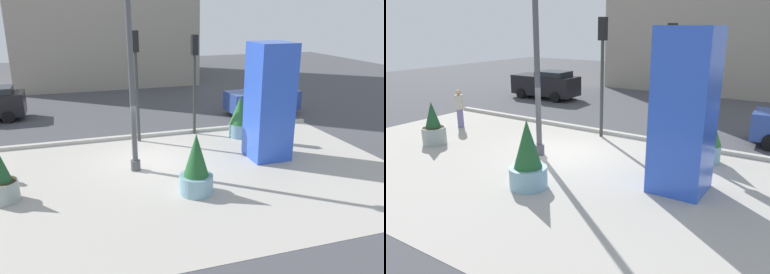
# 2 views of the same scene
# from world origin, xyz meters

# --- Properties ---
(ground_plane) EXTENTS (60.00, 60.00, 0.00)m
(ground_plane) POSITION_xyz_m (0.00, 4.00, 0.00)
(ground_plane) COLOR #47474C
(plaza_pavement) EXTENTS (18.00, 10.00, 0.02)m
(plaza_pavement) POSITION_xyz_m (0.00, -2.00, 0.00)
(plaza_pavement) COLOR #ADA89E
(plaza_pavement) RESTS_ON ground_plane
(curb_strip) EXTENTS (18.00, 0.24, 0.16)m
(curb_strip) POSITION_xyz_m (0.00, 3.12, 0.08)
(curb_strip) COLOR #B7B2A8
(curb_strip) RESTS_ON ground_plane
(lamp_post) EXTENTS (0.44, 0.44, 6.96)m
(lamp_post) POSITION_xyz_m (-0.65, -0.70, 3.39)
(lamp_post) COLOR #4C4C51
(lamp_post) RESTS_ON ground_plane
(art_pillar_blue) EXTENTS (1.51, 1.51, 4.60)m
(art_pillar_blue) POSITION_xyz_m (4.67, -0.93, 2.30)
(art_pillar_blue) COLOR blue
(art_pillar_blue) RESTS_ON ground_plane
(potted_plant_near_left) EXTENTS (0.93, 0.93, 1.73)m
(potted_plant_near_left) POSITION_xyz_m (-5.00, -1.96, 0.68)
(potted_plant_near_left) COLOR gray
(potted_plant_near_left) RESTS_ON ground_plane
(potted_plant_curbside) EXTENTS (0.97, 0.97, 1.95)m
(potted_plant_curbside) POSITION_xyz_m (4.70, 1.84, 0.96)
(potted_plant_curbside) COLOR #7AA8B7
(potted_plant_curbside) RESTS_ON ground_plane
(potted_plant_mid_plaza) EXTENTS (1.11, 1.11, 2.06)m
(potted_plant_mid_plaza) POSITION_xyz_m (0.92, -3.19, 0.88)
(potted_plant_mid_plaza) COLOR #7AA8B7
(potted_plant_mid_plaza) RESTS_ON ground_plane
(traffic_light_corner) EXTENTS (0.28, 0.42, 4.92)m
(traffic_light_corner) POSITION_xyz_m (0.07, 2.63, 3.29)
(traffic_light_corner) COLOR #333833
(traffic_light_corner) RESTS_ON ground_plane
(traffic_light_far_side) EXTENTS (0.28, 0.42, 4.68)m
(traffic_light_far_side) POSITION_xyz_m (2.82, 2.92, 3.15)
(traffic_light_far_side) COLOR #333833
(traffic_light_far_side) RESTS_ON ground_plane
(car_passing_lane) EXTENTS (4.42, 2.02, 1.80)m
(car_passing_lane) POSITION_xyz_m (-7.33, 8.44, 0.93)
(car_passing_lane) COLOR black
(car_passing_lane) RESTS_ON ground_plane
(pedestrian_by_curb) EXTENTS (0.51, 0.51, 1.77)m
(pedestrian_by_curb) POSITION_xyz_m (-6.20, 0.39, 0.99)
(pedestrian_by_curb) COLOR slate
(pedestrian_by_curb) RESTS_ON ground_plane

